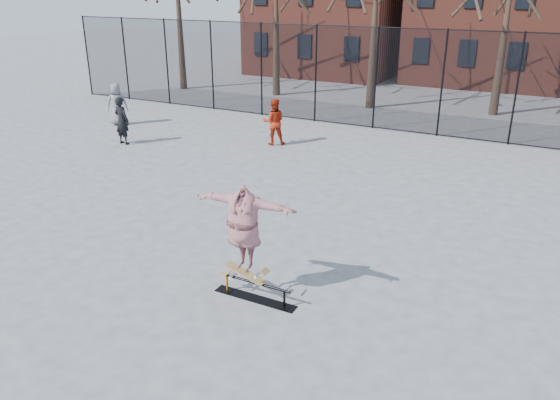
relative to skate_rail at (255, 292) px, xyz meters
The scene contains 8 objects.
ground 1.01m from the skate_rail, 151.24° to the left, with size 100.00×100.00×0.00m, color #5D5D62.
skate_rail is the anchor object (origin of this frame).
skateboard 0.34m from the skate_rail, behind, with size 0.88×0.21×0.10m, color olive, non-canonical shape.
skater 1.15m from the skate_rail, behind, with size 1.99×0.54×1.62m, color navy.
bystander_grey 14.98m from the skate_rail, 142.54° to the left, with size 0.84×0.55×1.73m, color slate.
bystander_black 11.93m from the skate_rail, 144.11° to the left, with size 0.63×0.41×1.73m, color black.
bystander_red 10.62m from the skate_rail, 116.40° to the left, with size 0.82×0.64×1.68m, color #AC260F.
fence 13.64m from the skate_rail, 93.78° to the left, with size 34.03×0.07×4.00m.
Camera 1 is at (5.40, -8.08, 5.51)m, focal length 35.00 mm.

